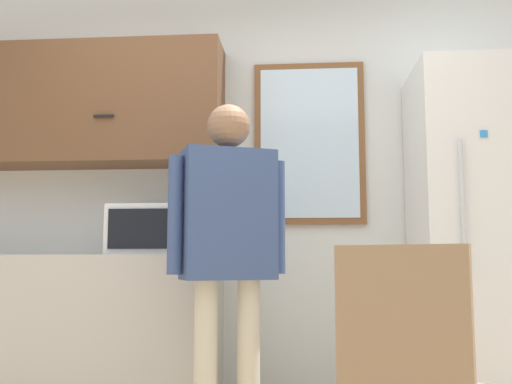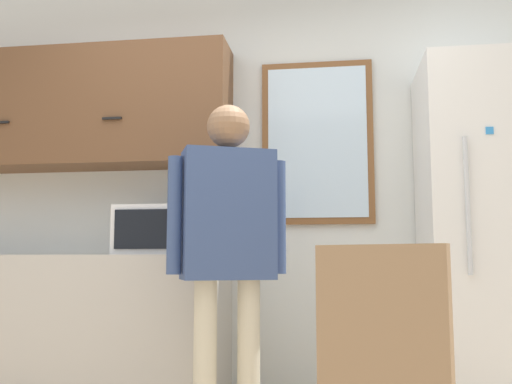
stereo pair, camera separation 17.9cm
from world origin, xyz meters
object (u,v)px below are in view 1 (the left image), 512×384
at_px(refrigerator, 483,240).
at_px(chair, 413,377).
at_px(person, 228,233).
at_px(microwave, 155,230).

xyz_separation_m(refrigerator, chair, (-0.65, -1.36, -0.48)).
relative_size(person, chair, 1.80).
xyz_separation_m(microwave, chair, (1.20, -1.37, -0.54)).
distance_m(person, refrigerator, 1.45).
relative_size(microwave, person, 0.29).
height_order(refrigerator, chair, refrigerator).
xyz_separation_m(microwave, person, (0.49, -0.50, -0.04)).
distance_m(person, chair, 1.22).
relative_size(microwave, refrigerator, 0.24).
relative_size(microwave, chair, 0.53).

